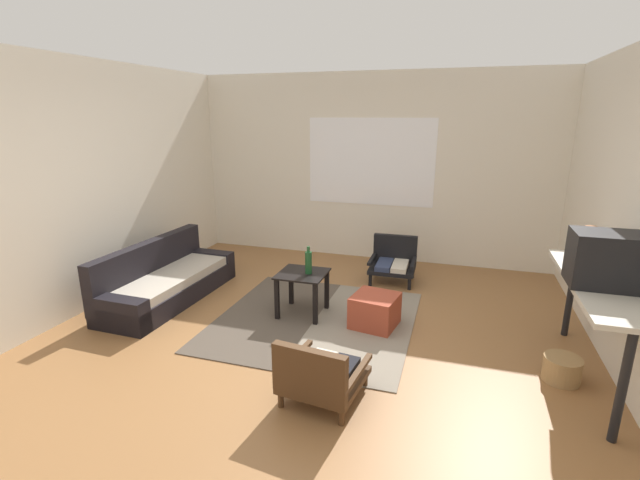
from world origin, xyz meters
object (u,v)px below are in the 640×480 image
armchair_by_window (393,261)px  crt_television (608,260)px  ottoman_orange (375,311)px  wicker_basket (562,369)px  console_shelf (598,292)px  armchair_striped_foreground (320,375)px  couch (166,281)px  clay_vase (588,250)px  coffee_table (302,283)px  glass_bottle (308,262)px

armchair_by_window → crt_television: size_ratio=1.12×
ottoman_orange → wicker_basket: bearing=-17.3°
console_shelf → crt_television: size_ratio=3.22×
ottoman_orange → wicker_basket: 1.72m
armchair_by_window → armchair_striped_foreground: 2.78m
couch → crt_television: 4.42m
armchair_striped_foreground → console_shelf: 2.28m
armchair_striped_foreground → clay_vase: clay_vase is taller
armchair_striped_foreground → console_shelf: (1.99, 0.97, 0.54)m
armchair_by_window → console_shelf: bearing=-44.3°
armchair_by_window → wicker_basket: bearing=-48.9°
couch → coffee_table: (1.68, 0.08, 0.15)m
clay_vase → coffee_table: bearing=-179.8°
couch → glass_bottle: bearing=2.8°
console_shelf → wicker_basket: 0.70m
ottoman_orange → armchair_striped_foreground: bearing=-96.4°
console_shelf → wicker_basket: (-0.19, -0.10, -0.66)m
couch → ottoman_orange: couch is taller
armchair_by_window → ottoman_orange: 1.41m
armchair_striped_foreground → crt_television: bearing=23.8°
ottoman_orange → glass_bottle: 0.86m
armchair_by_window → glass_bottle: (-0.71, -1.35, 0.34)m
console_shelf → armchair_by_window: bearing=135.7°
armchair_striped_foreground → wicker_basket: bearing=25.7°
couch → clay_vase: 4.38m
armchair_by_window → ottoman_orange: bearing=-89.0°
armchair_by_window → console_shelf: (1.86, -1.81, 0.50)m
couch → wicker_basket: size_ratio=6.36×
clay_vase → glass_bottle: size_ratio=1.12×
armchair_by_window → glass_bottle: bearing=-117.8°
ottoman_orange → glass_bottle: size_ratio=1.45×
ottoman_orange → crt_television: 2.10m
couch → glass_bottle: size_ratio=6.29×
couch → glass_bottle: (1.75, 0.09, 0.39)m
clay_vase → wicker_basket: size_ratio=1.13×
couch → glass_bottle: glass_bottle is taller
clay_vase → wicker_basket: 1.05m
ottoman_orange → crt_television: crt_television is taller
armchair_striped_foreground → clay_vase: bearing=35.8°
clay_vase → armchair_striped_foreground: bearing=-144.2°
coffee_table → armchair_by_window: size_ratio=0.86×
armchair_by_window → crt_television: 2.78m
wicker_basket → couch: bearing=173.3°
armchair_striped_foreground → armchair_by_window: bearing=87.3°
couch → crt_television: bearing=-6.3°
crt_television → glass_bottle: bearing=167.7°
crt_television → glass_bottle: 2.67m
console_shelf → coffee_table: bearing=170.1°
console_shelf → glass_bottle: 2.62m
console_shelf → clay_vase: (0.00, 0.47, 0.20)m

